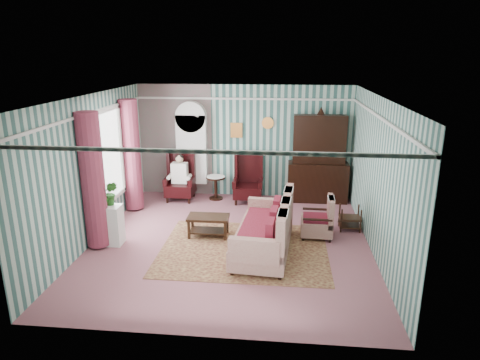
# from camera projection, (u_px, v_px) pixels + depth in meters

# --- Properties ---
(floor) EXTENTS (6.00, 6.00, 0.00)m
(floor) POSITION_uv_depth(u_px,v_px,m) (231.00, 242.00, 8.61)
(floor) COLOR #8B5154
(floor) RESTS_ON ground
(room_shell) EXTENTS (5.53, 6.02, 2.91)m
(room_shell) POSITION_uv_depth(u_px,v_px,m) (199.00, 142.00, 8.26)
(room_shell) COLOR #335E57
(room_shell) RESTS_ON ground
(bookcase) EXTENTS (0.80, 0.28, 2.24)m
(bookcase) POSITION_uv_depth(u_px,v_px,m) (192.00, 154.00, 11.12)
(bookcase) COLOR white
(bookcase) RESTS_ON floor
(dresser_hutch) EXTENTS (1.50, 0.56, 2.36)m
(dresser_hutch) POSITION_uv_depth(u_px,v_px,m) (319.00, 156.00, 10.68)
(dresser_hutch) COLOR black
(dresser_hutch) RESTS_ON floor
(wingback_left) EXTENTS (0.76, 0.80, 1.25)m
(wingback_left) POSITION_uv_depth(u_px,v_px,m) (180.00, 176.00, 10.92)
(wingback_left) COLOR black
(wingback_left) RESTS_ON floor
(wingback_right) EXTENTS (0.76, 0.80, 1.25)m
(wingback_right) POSITION_uv_depth(u_px,v_px,m) (248.00, 178.00, 10.75)
(wingback_right) COLOR black
(wingback_right) RESTS_ON floor
(seated_woman) EXTENTS (0.44, 0.40, 1.18)m
(seated_woman) POSITION_uv_depth(u_px,v_px,m) (180.00, 178.00, 10.93)
(seated_woman) COLOR white
(seated_woman) RESTS_ON floor
(round_side_table) EXTENTS (0.50, 0.50, 0.60)m
(round_side_table) POSITION_uv_depth(u_px,v_px,m) (216.00, 188.00, 11.07)
(round_side_table) COLOR black
(round_side_table) RESTS_ON floor
(nest_table) EXTENTS (0.45, 0.38, 0.54)m
(nest_table) POSITION_uv_depth(u_px,v_px,m) (350.00, 218.00, 9.15)
(nest_table) COLOR black
(nest_table) RESTS_ON floor
(plant_stand) EXTENTS (0.55, 0.35, 0.80)m
(plant_stand) POSITION_uv_depth(u_px,v_px,m) (108.00, 225.00, 8.44)
(plant_stand) COLOR white
(plant_stand) RESTS_ON floor
(rug) EXTENTS (3.20, 2.60, 0.01)m
(rug) POSITION_uv_depth(u_px,v_px,m) (244.00, 249.00, 8.29)
(rug) COLOR #51211B
(rug) RESTS_ON floor
(sofa) EXTENTS (1.24, 2.28, 0.92)m
(sofa) POSITION_uv_depth(u_px,v_px,m) (263.00, 230.00, 8.05)
(sofa) COLOR beige
(sofa) RESTS_ON floor
(floral_armchair) EXTENTS (0.88, 0.74, 0.90)m
(floral_armchair) POSITION_uv_depth(u_px,v_px,m) (317.00, 216.00, 8.76)
(floral_armchair) COLOR #C0AE95
(floral_armchair) RESTS_ON floor
(coffee_table) EXTENTS (0.85, 0.48, 0.44)m
(coffee_table) POSITION_uv_depth(u_px,v_px,m) (208.00, 226.00, 8.84)
(coffee_table) COLOR black
(coffee_table) RESTS_ON floor
(potted_plant_a) EXTENTS (0.43, 0.39, 0.40)m
(potted_plant_a) POSITION_uv_depth(u_px,v_px,m) (102.00, 197.00, 8.20)
(potted_plant_a) COLOR #21551A
(potted_plant_a) RESTS_ON plant_stand
(potted_plant_b) EXTENTS (0.27, 0.22, 0.48)m
(potted_plant_b) POSITION_uv_depth(u_px,v_px,m) (111.00, 193.00, 8.31)
(potted_plant_b) COLOR #1A4E18
(potted_plant_b) RESTS_ON plant_stand
(potted_plant_c) EXTENTS (0.23, 0.23, 0.37)m
(potted_plant_c) POSITION_uv_depth(u_px,v_px,m) (100.00, 196.00, 8.35)
(potted_plant_c) COLOR #1F4A17
(potted_plant_c) RESTS_ON plant_stand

